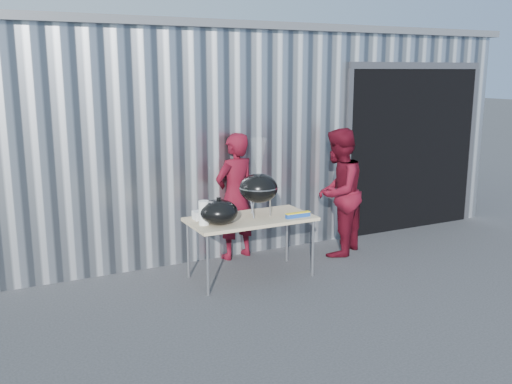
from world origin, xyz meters
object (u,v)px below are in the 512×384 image
kettle_grill (259,182)px  person_cook (235,196)px  person_bystander (338,192)px  folding_table (251,221)px

kettle_grill → person_cook: kettle_grill is taller
kettle_grill → person_bystander: (1.34, 0.26, -0.30)m
folding_table → kettle_grill: 0.47m
folding_table → person_bystander: bearing=10.8°
kettle_grill → person_bystander: bearing=10.8°
folding_table → person_bystander: size_ratio=0.87×
kettle_grill → person_bystander: 1.39m
folding_table → person_cook: person_cook is taller
folding_table → person_bystander: (1.46, 0.28, 0.16)m
folding_table → person_cook: size_ratio=0.89×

